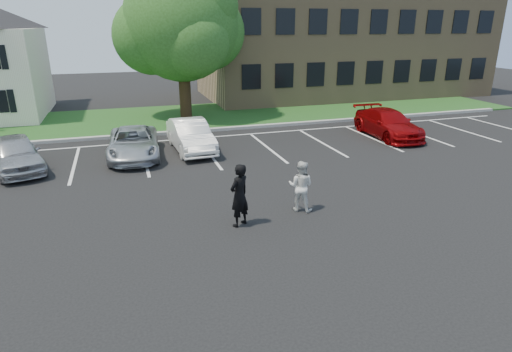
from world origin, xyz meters
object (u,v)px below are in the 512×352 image
Objects in this scene: car_silver_minivan at (133,143)px; man_white_shirt at (301,186)px; car_white_sedan at (191,136)px; man_black_suit at (239,195)px; office_building at (342,41)px; car_silver_west at (16,154)px; tree at (183,26)px; car_red_compact at (388,124)px.

man_white_shirt is at bearing -54.56° from car_silver_minivan.
man_black_suit is at bearing -93.31° from car_white_sedan.
man_black_suit is 1.16× the size of man_white_shirt.
car_white_sedan is (-14.68, -13.42, -3.46)m from office_building.
man_black_suit is 10.12m from car_silver_west.
car_silver_minivan is (-17.19, -13.68, -3.53)m from office_building.
office_building reaches higher than car_white_sedan.
man_white_shirt is at bearing -86.00° from tree.
car_silver_west is at bearing -0.77° from man_white_shirt.
man_black_suit is 2.12m from man_white_shirt.
tree is 1.88× the size of car_red_compact.
car_silver_minivan is at bearing -178.58° from car_red_compact.
office_building is 5.30× the size of car_white_sedan.
office_building is 24.76m from man_white_shirt.
tree reaches higher than man_white_shirt.
tree is 1.96× the size of car_silver_minivan.
man_white_shirt is (-12.59, -21.05, -3.37)m from office_building.
car_silver_west is 6.98m from car_white_sedan.
car_white_sedan reaches higher than car_red_compact.
tree is 15.80m from man_white_shirt.
man_black_suit is 12.51m from car_red_compact.
tree is 2.17× the size of car_silver_west.
office_building is at bearing 38.97° from car_white_sedan.
car_silver_west is (-21.62, -14.16, -3.47)m from office_building.
office_building is 12.21× the size of man_black_suit.
man_white_shirt is 0.37× the size of car_white_sedan.
car_silver_minivan is (-3.54, -7.72, -4.73)m from tree.
man_white_shirt is 0.39× the size of car_silver_west.
car_red_compact is at bearing -6.40° from car_white_sedan.
car_white_sedan is 9.99m from car_red_compact.
car_silver_west is (-9.02, 6.89, -0.10)m from man_white_shirt.
man_black_suit is (-1.01, -15.55, -4.43)m from tree.
car_silver_west is 0.96× the size of car_white_sedan.
car_silver_west is at bearing -146.77° from office_building.
tree is 4.80× the size of man_black_suit.
man_white_shirt reaches higher than car_silver_minivan.
car_white_sedan is at bearing -137.56° from office_building.
car_silver_west is at bearing -134.15° from tree.
man_black_suit is 0.43× the size of car_white_sedan.
man_black_suit is at bearing -68.56° from car_silver_minivan.
tree is at bearing 78.69° from car_white_sedan.
man_black_suit is (-14.65, -21.50, -3.24)m from office_building.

